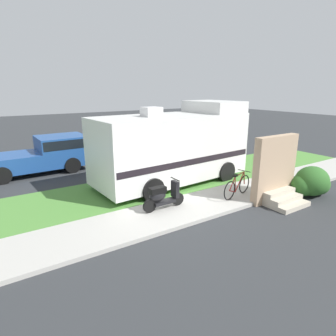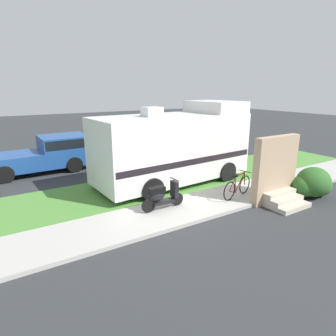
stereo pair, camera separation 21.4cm
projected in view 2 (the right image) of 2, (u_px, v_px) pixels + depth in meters
ground_plane at (156, 202)px, 10.38m from camera, size 80.00×80.00×0.00m
sidewalk at (174, 212)px, 9.38m from camera, size 24.00×2.00×0.12m
grass_strip at (138, 189)px, 11.60m from camera, size 24.00×3.40×0.08m
motorhome_rv at (174, 146)px, 12.02m from camera, size 6.76×3.07×3.43m
scooter at (161, 196)px, 9.34m from camera, size 1.55×0.50×0.97m
bicycle at (237, 187)px, 10.42m from camera, size 1.69×0.56×0.91m
pickup_truck_near at (47, 153)px, 14.01m from camera, size 5.07×2.29×1.70m
porch_steps at (277, 177)px, 10.10m from camera, size 2.00×1.26×2.40m
bush_by_porch at (312, 184)px, 10.69m from camera, size 1.59×1.20×1.13m
bottle_green at (260, 191)px, 10.83m from camera, size 0.07×0.07×0.26m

